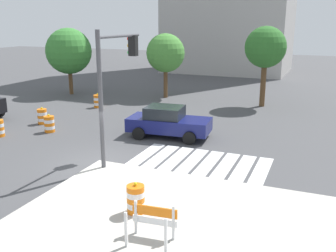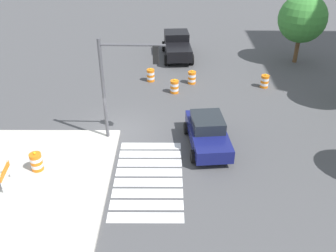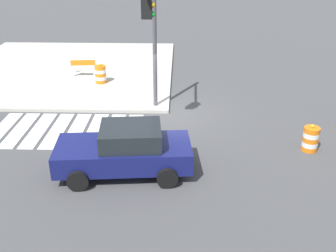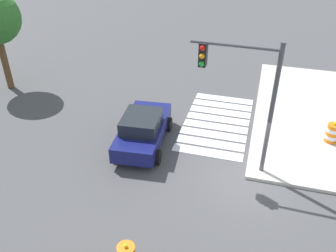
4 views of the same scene
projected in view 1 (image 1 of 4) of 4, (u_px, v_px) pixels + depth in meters
ground_plane at (99, 163)px, 16.59m from camera, size 120.00×120.00×0.00m
crosswalk_stripes at (200, 162)px, 16.72m from camera, size 5.85×3.20×0.02m
sports_car at (168, 122)px, 20.19m from camera, size 4.45×2.43×1.63m
traffic_barrel_near_corner at (98, 101)px, 27.14m from camera, size 0.56×0.56×1.02m
traffic_barrel_crosswalk_end at (42, 116)px, 22.84m from camera, size 0.56×0.56×1.02m
traffic_barrel_median_far at (49, 124)px, 21.15m from camera, size 0.56×0.56×1.02m
traffic_barrel_on_sidewalk at (136, 199)px, 11.94m from camera, size 0.56×0.56×1.02m
construction_barricade at (153, 220)px, 10.45m from camera, size 1.30×0.88×1.00m
traffic_light_pole at (115, 72)px, 15.80m from camera, size 0.47×3.29×5.50m
street_tree_streetside_near at (166, 53)px, 29.87m from camera, size 3.00×3.00×5.03m
street_tree_streetside_mid at (265, 48)px, 26.57m from camera, size 2.87×2.87×5.63m
street_tree_streetside_far at (69, 51)px, 31.28m from camera, size 3.72×3.72×5.42m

